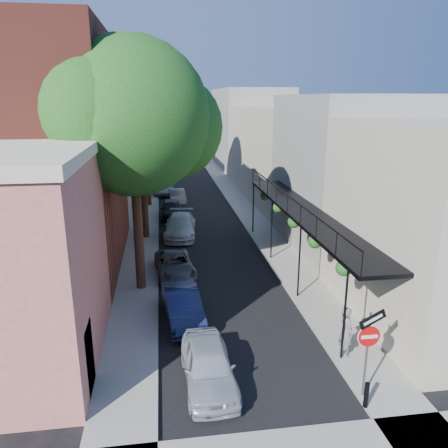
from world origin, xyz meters
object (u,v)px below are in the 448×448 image
object	(u,v)px
sign_post	(369,340)
parked_car_a	(208,365)
parked_car_c	(175,265)
parked_car_f	(177,197)
oak_near	(142,120)
parked_car_g	(163,188)
oak_mid	(147,128)
oak_far	(150,105)
bollard	(366,395)
parked_car_b	(183,306)
parked_car_d	(180,226)
pedestrian	(346,331)
parked_car_e	(171,209)

from	to	relation	value
sign_post	parked_car_a	size ratio (longest dim) A/B	0.77
parked_car_c	parked_car_f	bearing A→B (deg)	82.00
sign_post	parked_car_c	distance (m)	11.88
sign_post	parked_car_c	world-z (taller)	sign_post
parked_car_a	parked_car_f	size ratio (longest dim) A/B	1.02
oak_near	parked_car_g	size ratio (longest dim) A/B	2.69
parked_car_a	oak_mid	bearing A→B (deg)	95.42
sign_post	oak_far	distance (m)	27.80
bollard	oak_mid	xyz separation A→B (m)	(-6.42, 17.73, 6.54)
bollard	parked_car_b	world-z (taller)	parked_car_b
sign_post	oak_far	world-z (taller)	oak_far
parked_car_a	parked_car_b	distance (m)	4.33
parked_car_f	parked_car_a	bearing A→B (deg)	-92.81
oak_near	parked_car_c	bearing A→B (deg)	45.27
parked_car_f	bollard	bearing A→B (deg)	-83.48
oak_near	oak_mid	size ratio (longest dim) A/B	1.12
sign_post	parked_car_d	distance (m)	17.88
parked_car_a	pedestrian	size ratio (longest dim) A/B	2.12
bollard	parked_car_f	bearing A→B (deg)	99.33
sign_post	bollard	distance (m)	1.60
parked_car_b	parked_car_c	distance (m)	4.83
oak_far	parked_car_g	size ratio (longest dim) A/B	2.80
parked_car_e	parked_car_c	bearing A→B (deg)	-90.13
parked_car_b	pedestrian	distance (m)	6.51
parked_car_e	pedestrian	distance (m)	20.49
parked_car_d	parked_car_e	bearing A→B (deg)	100.99
oak_mid	pedestrian	world-z (taller)	oak_mid
bollard	oak_mid	size ratio (longest dim) A/B	0.08
oak_mid	parked_car_d	distance (m)	6.63
bollard	parked_car_c	world-z (taller)	parked_car_c
oak_mid	parked_car_b	size ratio (longest dim) A/B	2.59
bollard	parked_car_g	distance (m)	31.63
parked_car_f	parked_car_g	xyz separation A→B (m)	(-1.20, 4.33, -0.04)
oak_mid	pedestrian	size ratio (longest dim) A/B	5.55
parked_car_c	parked_car_e	bearing A→B (deg)	84.16
parked_car_d	parked_car_a	bearing A→B (deg)	-84.41
oak_mid	parked_car_e	distance (m)	8.01
bollard	oak_mid	bearing A→B (deg)	109.90
oak_near	parked_car_d	bearing A→B (deg)	77.04
sign_post	parked_car_c	size ratio (longest dim) A/B	0.75
sign_post	parked_car_e	size ratio (longest dim) A/B	0.75
sign_post	oak_near	distance (m)	12.77
oak_far	parked_car_a	bearing A→B (deg)	-85.51
sign_post	parked_car_g	size ratio (longest dim) A/B	0.70
pedestrian	oak_near	bearing A→B (deg)	34.43
oak_near	parked_car_c	world-z (taller)	oak_near
pedestrian	oak_mid	bearing A→B (deg)	15.12
parked_car_c	pedestrian	size ratio (longest dim) A/B	2.17
oak_far	pedestrian	bearing A→B (deg)	-74.22
oak_near	parked_car_g	distance (m)	22.59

